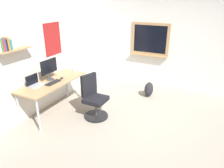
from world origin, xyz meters
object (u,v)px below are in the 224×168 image
(laptop, at_px, (35,83))
(computer_mouse, at_px, (62,78))
(monitor_primary, at_px, (49,68))
(office_chair, at_px, (94,99))
(keyboard, at_px, (53,83))
(desk, at_px, (53,84))
(coffee_mug, at_px, (74,70))
(backpack, at_px, (149,89))

(laptop, height_order, computer_mouse, laptop)
(laptop, relative_size, monitor_primary, 0.67)
(office_chair, height_order, keyboard, office_chair)
(desk, distance_m, office_chair, 0.96)
(desk, height_order, laptop, laptop)
(coffee_mug, height_order, backpack, coffee_mug)
(laptop, relative_size, computer_mouse, 2.98)
(desk, bearing_deg, coffee_mug, -2.49)
(office_chair, distance_m, backpack, 1.71)
(desk, xyz_separation_m, laptop, (-0.37, 0.15, 0.12))
(office_chair, height_order, backpack, office_chair)
(office_chair, xyz_separation_m, backpack, (1.51, -0.76, -0.21))
(laptop, height_order, monitor_primary, monitor_primary)
(laptop, relative_size, coffee_mug, 3.37)
(office_chair, relative_size, coffee_mug, 10.33)
(desk, relative_size, laptop, 5.28)
(desk, relative_size, office_chair, 1.72)
(coffee_mug, distance_m, backpack, 2.01)
(laptop, xyz_separation_m, coffee_mug, (1.09, -0.18, -0.01))
(laptop, relative_size, backpack, 0.79)
(computer_mouse, distance_m, backpack, 2.28)
(computer_mouse, xyz_separation_m, backpack, (1.55, -1.57, -0.57))
(desk, distance_m, coffee_mug, 0.73)
(desk, xyz_separation_m, keyboard, (-0.08, -0.08, 0.08))
(laptop, distance_m, computer_mouse, 0.61)
(computer_mouse, relative_size, coffee_mug, 1.13)
(monitor_primary, bearing_deg, office_chair, -79.08)
(desk, xyz_separation_m, computer_mouse, (0.20, -0.08, 0.09))
(office_chair, relative_size, keyboard, 2.57)
(desk, distance_m, keyboard, 0.14)
(desk, bearing_deg, laptop, 157.38)
(computer_mouse, distance_m, coffee_mug, 0.52)
(coffee_mug, bearing_deg, monitor_primary, 168.61)
(keyboard, bearing_deg, desk, 44.81)
(computer_mouse, height_order, backpack, computer_mouse)
(desk, xyz_separation_m, coffee_mug, (0.72, -0.03, 0.12))
(keyboard, distance_m, computer_mouse, 0.28)
(keyboard, bearing_deg, office_chair, -68.69)
(office_chair, relative_size, computer_mouse, 9.13)
(monitor_primary, distance_m, coffee_mug, 0.73)
(office_chair, bearing_deg, computer_mouse, 92.42)
(desk, bearing_deg, office_chair, -75.32)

